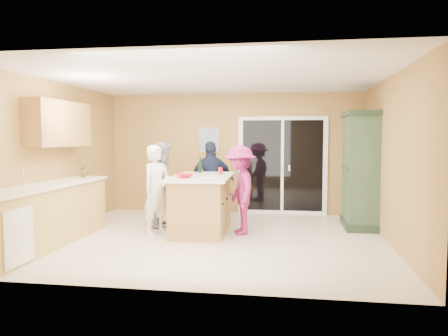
# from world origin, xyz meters

# --- Properties ---
(floor) EXTENTS (5.50, 5.50, 0.00)m
(floor) POSITION_xyz_m (0.00, 0.00, 0.00)
(floor) COLOR beige
(floor) RESTS_ON ground
(ceiling) EXTENTS (5.50, 5.00, 0.10)m
(ceiling) POSITION_xyz_m (0.00, 0.00, 2.60)
(ceiling) COLOR silver
(ceiling) RESTS_ON wall_back
(wall_back) EXTENTS (5.50, 0.10, 2.60)m
(wall_back) POSITION_xyz_m (0.00, 2.50, 1.30)
(wall_back) COLOR tan
(wall_back) RESTS_ON ground
(wall_front) EXTENTS (5.50, 0.10, 2.60)m
(wall_front) POSITION_xyz_m (0.00, -2.50, 1.30)
(wall_front) COLOR tan
(wall_front) RESTS_ON ground
(wall_left) EXTENTS (0.10, 5.00, 2.60)m
(wall_left) POSITION_xyz_m (-2.75, 0.00, 1.30)
(wall_left) COLOR tan
(wall_left) RESTS_ON ground
(wall_right) EXTENTS (0.10, 5.00, 2.60)m
(wall_right) POSITION_xyz_m (2.75, 0.00, 1.30)
(wall_right) COLOR tan
(wall_right) RESTS_ON ground
(left_cabinet_run) EXTENTS (0.65, 3.05, 1.24)m
(left_cabinet_run) POSITION_xyz_m (-2.45, -1.05, 0.46)
(left_cabinet_run) COLOR tan
(left_cabinet_run) RESTS_ON floor
(upper_cabinets) EXTENTS (0.35, 1.60, 0.75)m
(upper_cabinets) POSITION_xyz_m (-2.58, -0.20, 1.88)
(upper_cabinets) COLOR tan
(upper_cabinets) RESTS_ON wall_left
(sliding_door) EXTENTS (1.90, 0.07, 2.10)m
(sliding_door) POSITION_xyz_m (1.05, 2.46, 1.05)
(sliding_door) COLOR white
(sliding_door) RESTS_ON floor
(framed_picture) EXTENTS (0.46, 0.04, 0.56)m
(framed_picture) POSITION_xyz_m (-0.55, 2.48, 1.60)
(framed_picture) COLOR tan
(framed_picture) RESTS_ON wall_back
(kitchen_island) EXTENTS (1.09, 1.91, 0.99)m
(kitchen_island) POSITION_xyz_m (-0.30, 0.48, 0.46)
(kitchen_island) COLOR tan
(kitchen_island) RESTS_ON floor
(green_hutch) EXTENTS (0.61, 1.15, 2.12)m
(green_hutch) POSITION_xyz_m (2.49, 1.28, 1.03)
(green_hutch) COLOR #1F3221
(green_hutch) RESTS_ON floor
(woman_white) EXTENTS (0.58, 0.66, 1.52)m
(woman_white) POSITION_xyz_m (-1.02, 0.16, 0.76)
(woman_white) COLOR white
(woman_white) RESTS_ON floor
(woman_grey) EXTENTS (0.76, 0.88, 1.57)m
(woman_grey) POSITION_xyz_m (-1.10, 0.85, 0.79)
(woman_grey) COLOR #969698
(woman_grey) RESTS_ON floor
(woman_navy) EXTENTS (1.00, 0.74, 1.58)m
(woman_navy) POSITION_xyz_m (-0.32, 1.52, 0.79)
(woman_navy) COLOR #161B32
(woman_navy) RESTS_ON floor
(woman_magenta) EXTENTS (0.83, 1.10, 1.51)m
(woman_magenta) POSITION_xyz_m (0.38, 0.40, 0.76)
(woman_magenta) COLOR #93204C
(woman_magenta) RESTS_ON floor
(serving_bowl) EXTENTS (0.36, 0.36, 0.07)m
(serving_bowl) POSITION_xyz_m (-0.51, 0.08, 1.02)
(serving_bowl) COLOR red
(serving_bowl) RESTS_ON kitchen_island
(tulip_vase) EXTENTS (0.20, 0.13, 0.37)m
(tulip_vase) POSITION_xyz_m (-2.45, 0.36, 1.12)
(tulip_vase) COLOR #AB1111
(tulip_vase) RESTS_ON left_cabinet_run
(tumbler_near) EXTENTS (0.10, 0.10, 0.12)m
(tumbler_near) POSITION_xyz_m (-0.03, 0.84, 1.05)
(tumbler_near) COLOR red
(tumbler_near) RESTS_ON kitchen_island
(tumbler_far) EXTENTS (0.08, 0.08, 0.10)m
(tumbler_far) POSITION_xyz_m (-0.53, -0.15, 1.04)
(tumbler_far) COLOR red
(tumbler_far) RESTS_ON kitchen_island
(wine_bottle) EXTENTS (0.07, 0.07, 0.29)m
(wine_bottle) POSITION_xyz_m (-0.46, 1.08, 1.10)
(wine_bottle) COLOR black
(wine_bottle) RESTS_ON kitchen_island
(white_plate) EXTENTS (0.24, 0.24, 0.01)m
(white_plate) POSITION_xyz_m (-0.10, 0.12, 0.99)
(white_plate) COLOR white
(white_plate) RESTS_ON kitchen_island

